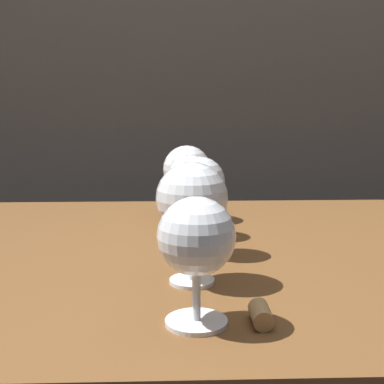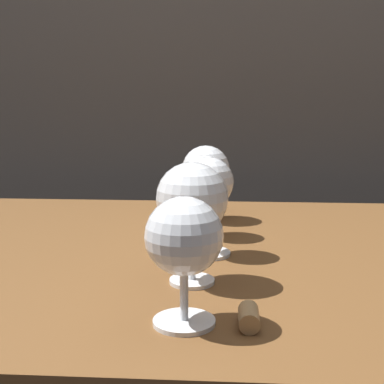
# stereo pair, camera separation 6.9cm
# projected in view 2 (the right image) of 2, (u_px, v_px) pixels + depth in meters

# --- Properties ---
(dining_table) EXTENTS (1.42, 0.76, 0.73)m
(dining_table) POSITION_uv_depth(u_px,v_px,m) (236.00, 309.00, 0.86)
(dining_table) COLOR brown
(dining_table) RESTS_ON ground_plane
(wine_glass_pinot) EXTENTS (0.08, 0.08, 0.14)m
(wine_glass_pinot) POSITION_uv_depth(u_px,v_px,m) (184.00, 240.00, 0.57)
(wine_glass_pinot) COLOR white
(wine_glass_pinot) RESTS_ON dining_table
(wine_glass_cabernet) EXTENTS (0.09, 0.09, 0.16)m
(wine_glass_cabernet) POSITION_uv_depth(u_px,v_px,m) (192.00, 201.00, 0.69)
(wine_glass_cabernet) COLOR white
(wine_glass_cabernet) RESTS_ON dining_table
(wine_glass_rose) EXTENTS (0.07, 0.07, 0.15)m
(wine_glass_rose) POSITION_uv_depth(u_px,v_px,m) (208.00, 185.00, 0.81)
(wine_glass_rose) COLOR white
(wine_glass_rose) RESTS_ON dining_table
(wine_glass_amber) EXTENTS (0.08, 0.08, 0.14)m
(wine_glass_amber) POSITION_uv_depth(u_px,v_px,m) (204.00, 180.00, 0.92)
(wine_glass_amber) COLOR white
(wine_glass_amber) RESTS_ON dining_table
(wine_glass_port) EXTENTS (0.09, 0.09, 0.14)m
(wine_glass_port) POSITION_uv_depth(u_px,v_px,m) (206.00, 171.00, 1.04)
(wine_glass_port) COLOR white
(wine_glass_port) RESTS_ON dining_table
(cork) EXTENTS (0.02, 0.04, 0.02)m
(cork) POSITION_uv_depth(u_px,v_px,m) (249.00, 317.00, 0.58)
(cork) COLOR tan
(cork) RESTS_ON dining_table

